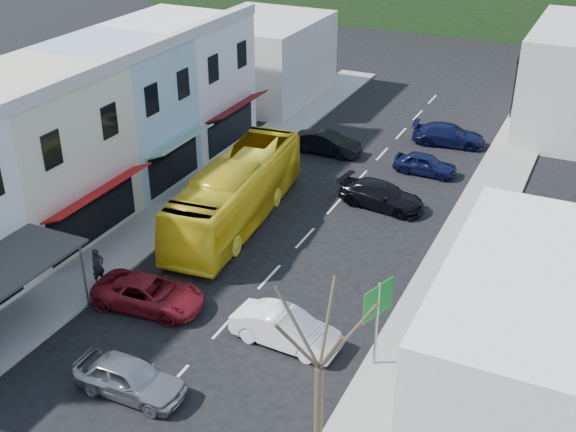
{
  "coord_description": "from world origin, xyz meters",
  "views": [
    {
      "loc": [
        12.68,
        -20.85,
        17.78
      ],
      "look_at": [
        0.0,
        6.0,
        2.2
      ],
      "focal_mm": 45.0,
      "sensor_mm": 36.0,
      "label": 1
    }
  ],
  "objects_px": {
    "car_white": "(286,329)",
    "direction_sign": "(377,326)",
    "car_red": "(149,293)",
    "car_silver": "(129,378)",
    "street_tree": "(320,368)",
    "bus": "(236,195)",
    "pedestrian_left": "(98,267)",
    "traffic_signal": "(514,88)"
  },
  "relations": [
    {
      "from": "car_white",
      "to": "pedestrian_left",
      "type": "xyz_separation_m",
      "value": [
        -9.28,
        0.21,
        0.3
      ]
    },
    {
      "from": "car_silver",
      "to": "car_white",
      "type": "height_order",
      "value": "same"
    },
    {
      "from": "bus",
      "to": "car_white",
      "type": "distance_m",
      "value": 10.64
    },
    {
      "from": "bus",
      "to": "direction_sign",
      "type": "xyz_separation_m",
      "value": [
        10.33,
        -8.03,
        0.32
      ]
    },
    {
      "from": "pedestrian_left",
      "to": "traffic_signal",
      "type": "height_order",
      "value": "traffic_signal"
    },
    {
      "from": "car_white",
      "to": "direction_sign",
      "type": "bearing_deg",
      "value": -83.83
    },
    {
      "from": "traffic_signal",
      "to": "pedestrian_left",
      "type": "bearing_deg",
      "value": 87.03
    },
    {
      "from": "bus",
      "to": "car_red",
      "type": "distance_m",
      "value": 8.45
    },
    {
      "from": "car_silver",
      "to": "street_tree",
      "type": "distance_m",
      "value": 7.95
    },
    {
      "from": "pedestrian_left",
      "to": "street_tree",
      "type": "height_order",
      "value": "street_tree"
    },
    {
      "from": "bus",
      "to": "street_tree",
      "type": "height_order",
      "value": "street_tree"
    },
    {
      "from": "car_silver",
      "to": "street_tree",
      "type": "xyz_separation_m",
      "value": [
        7.34,
        -0.05,
        3.07
      ]
    },
    {
      "from": "car_silver",
      "to": "car_red",
      "type": "relative_size",
      "value": 0.96
    },
    {
      "from": "bus",
      "to": "street_tree",
      "type": "distance_m",
      "value": 16.89
    },
    {
      "from": "car_silver",
      "to": "car_red",
      "type": "height_order",
      "value": "same"
    },
    {
      "from": "car_red",
      "to": "pedestrian_left",
      "type": "height_order",
      "value": "pedestrian_left"
    },
    {
      "from": "direction_sign",
      "to": "car_silver",
      "type": "bearing_deg",
      "value": -126.17
    },
    {
      "from": "direction_sign",
      "to": "traffic_signal",
      "type": "xyz_separation_m",
      "value": [
        -0.24,
        29.96,
        0.4
      ]
    },
    {
      "from": "car_red",
      "to": "street_tree",
      "type": "distance_m",
      "value": 11.4
    },
    {
      "from": "car_red",
      "to": "pedestrian_left",
      "type": "relative_size",
      "value": 2.71
    },
    {
      "from": "pedestrian_left",
      "to": "car_silver",
      "type": "bearing_deg",
      "value": -118.2
    },
    {
      "from": "bus",
      "to": "direction_sign",
      "type": "distance_m",
      "value": 13.09
    },
    {
      "from": "traffic_signal",
      "to": "car_red",
      "type": "bearing_deg",
      "value": 92.19
    },
    {
      "from": "car_red",
      "to": "traffic_signal",
      "type": "bearing_deg",
      "value": -23.55
    },
    {
      "from": "bus",
      "to": "pedestrian_left",
      "type": "xyz_separation_m",
      "value": [
        -2.57,
        -8.01,
        -0.55
      ]
    },
    {
      "from": "street_tree",
      "to": "car_red",
      "type": "bearing_deg",
      "value": 153.79
    },
    {
      "from": "car_white",
      "to": "street_tree",
      "type": "relative_size",
      "value": 0.58
    },
    {
      "from": "car_silver",
      "to": "pedestrian_left",
      "type": "relative_size",
      "value": 2.59
    },
    {
      "from": "car_silver",
      "to": "street_tree",
      "type": "height_order",
      "value": "street_tree"
    },
    {
      "from": "street_tree",
      "to": "car_silver",
      "type": "bearing_deg",
      "value": 179.61
    },
    {
      "from": "direction_sign",
      "to": "street_tree",
      "type": "distance_m",
      "value": 5.56
    },
    {
      "from": "bus",
      "to": "direction_sign",
      "type": "relative_size",
      "value": 3.1
    },
    {
      "from": "car_silver",
      "to": "car_red",
      "type": "xyz_separation_m",
      "value": [
        -2.52,
        4.8,
        0.0
      ]
    },
    {
      "from": "street_tree",
      "to": "pedestrian_left",
      "type": "bearing_deg",
      "value": 157.72
    },
    {
      "from": "car_white",
      "to": "street_tree",
      "type": "distance_m",
      "value": 6.87
    },
    {
      "from": "car_white",
      "to": "pedestrian_left",
      "type": "distance_m",
      "value": 9.29
    },
    {
      "from": "pedestrian_left",
      "to": "bus",
      "type": "bearing_deg",
      "value": -2.44
    },
    {
      "from": "bus",
      "to": "car_white",
      "type": "height_order",
      "value": "bus"
    },
    {
      "from": "bus",
      "to": "car_silver",
      "type": "relative_size",
      "value": 2.64
    },
    {
      "from": "car_red",
      "to": "direction_sign",
      "type": "relative_size",
      "value": 1.23
    },
    {
      "from": "car_white",
      "to": "street_tree",
      "type": "bearing_deg",
      "value": -141.83
    },
    {
      "from": "bus",
      "to": "traffic_signal",
      "type": "xyz_separation_m",
      "value": [
        10.1,
        21.93,
        0.72
      ]
    }
  ]
}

